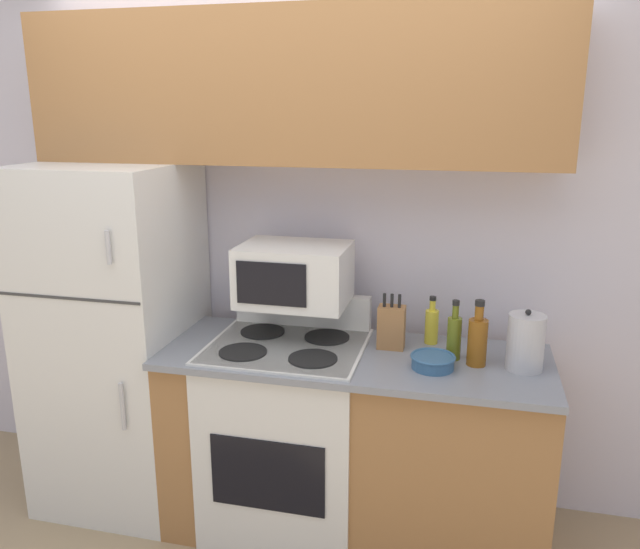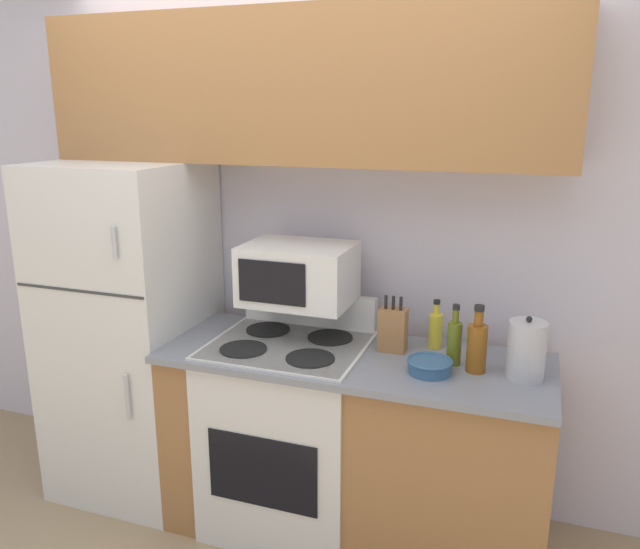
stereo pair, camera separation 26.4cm
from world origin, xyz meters
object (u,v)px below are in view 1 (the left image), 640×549
object	(u,v)px
stove	(288,433)
bottle_whiskey	(477,340)
bottle_cooking_spray	(432,325)
knife_block	(391,327)
bottle_olive_oil	(454,336)
refrigerator	(117,337)
bowl	(433,361)
kettle	(526,342)
microwave	(294,274)

from	to	relation	value
stove	bottle_whiskey	xyz separation A→B (m)	(0.82, -0.01, 0.54)
stove	bottle_cooking_spray	world-z (taller)	bottle_cooking_spray
knife_block	bottle_olive_oil	world-z (taller)	bottle_olive_oil
refrigerator	bowl	world-z (taller)	refrigerator
stove	refrigerator	bearing A→B (deg)	176.40
refrigerator	knife_block	world-z (taller)	refrigerator
bowl	bottle_cooking_spray	distance (m)	0.29
knife_block	kettle	world-z (taller)	kettle
microwave	kettle	size ratio (longest dim) A/B	1.89
bowl	kettle	size ratio (longest dim) A/B	0.72
knife_block	bottle_olive_oil	size ratio (longest dim) A/B	0.97
bowl	bottle_whiskey	distance (m)	0.21
stove	microwave	distance (m)	0.74
microwave	bottle_whiskey	world-z (taller)	microwave
refrigerator	bottle_olive_oil	size ratio (longest dim) A/B	6.48
refrigerator	bottle_cooking_spray	bearing A→B (deg)	5.62
stove	microwave	bearing A→B (deg)	85.39
microwave	knife_block	bearing A→B (deg)	-0.96
stove	bottle_olive_oil	world-z (taller)	bottle_olive_oil
refrigerator	bowl	bearing A→B (deg)	-5.22
bottle_olive_oil	stove	bearing A→B (deg)	-177.08
refrigerator	knife_block	distance (m)	1.34
bottle_cooking_spray	kettle	distance (m)	0.44
microwave	bottle_cooking_spray	world-z (taller)	microwave
bowl	bottle_whiskey	size ratio (longest dim) A/B	0.66
knife_block	bottle_whiskey	distance (m)	0.38
knife_block	bottle_whiskey	size ratio (longest dim) A/B	0.90
knife_block	bowl	distance (m)	0.28
microwave	bottle_olive_oil	distance (m)	0.75
stove	bottle_cooking_spray	size ratio (longest dim) A/B	4.84
knife_block	bottle_olive_oil	xyz separation A→B (m)	(0.27, -0.07, 0.00)
microwave	kettle	distance (m)	1.03
bowl	kettle	bearing A→B (deg)	12.15
bottle_whiskey	bottle_olive_oil	xyz separation A→B (m)	(-0.10, 0.04, -0.01)
stove	bottle_olive_oil	bearing A→B (deg)	2.92
microwave	knife_block	distance (m)	0.49
microwave	bottle_olive_oil	size ratio (longest dim) A/B	1.86
microwave	kettle	world-z (taller)	microwave
knife_block	stove	bearing A→B (deg)	-167.31
refrigerator	bottle_olive_oil	xyz separation A→B (m)	(1.61, -0.02, 0.16)
bowl	bottle_olive_oil	world-z (taller)	bottle_olive_oil
microwave	knife_block	world-z (taller)	microwave
bottle_whiskey	bottle_cooking_spray	bearing A→B (deg)	133.52
bottle_whiskey	kettle	bearing A→B (deg)	-0.13
bottle_cooking_spray	kettle	xyz separation A→B (m)	(0.39, -0.21, 0.03)
bowl	bottle_whiskey	bearing A→B (deg)	24.38
microwave	bowl	bearing A→B (deg)	-16.84
microwave	stove	bearing A→B (deg)	-94.61
bottle_olive_oil	kettle	xyz separation A→B (m)	(0.28, -0.04, 0.01)
stove	knife_block	xyz separation A→B (m)	(0.45, 0.10, 0.53)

